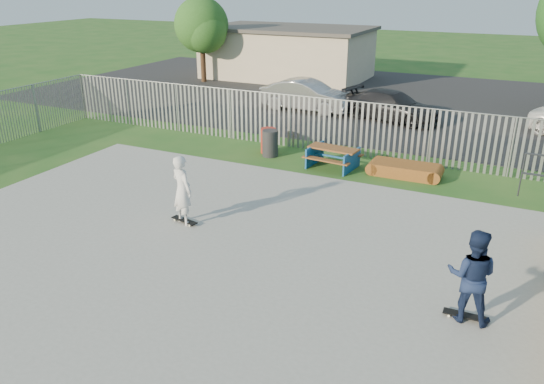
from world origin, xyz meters
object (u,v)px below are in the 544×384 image
at_px(car_silver, 307,95).
at_px(skater_white, 182,190).
at_px(tree_left, 201,25).
at_px(car_dark, 392,106).
at_px(skater_navy, 472,276).
at_px(funbox, 405,170).
at_px(trash_bin_grey, 270,143).
at_px(trash_bin_red, 268,141).
at_px(picnic_table, 333,157).

bearing_deg(car_silver, skater_white, -168.16).
distance_m(car_silver, tree_left, 10.23).
xyz_separation_m(car_dark, skater_navy, (5.04, -14.70, 0.38)).
bearing_deg(tree_left, funbox, -37.39).
bearing_deg(car_silver, trash_bin_grey, -165.22).
xyz_separation_m(trash_bin_red, tree_left, (-10.06, 11.35, 2.95)).
relative_size(picnic_table, car_dark, 0.40).
bearing_deg(skater_navy, trash_bin_red, -45.99).
bearing_deg(trash_bin_red, funbox, -2.96).
xyz_separation_m(trash_bin_red, trash_bin_grey, (0.24, -0.33, 0.02)).
relative_size(picnic_table, skater_navy, 1.00).
bearing_deg(skater_navy, skater_white, -10.84).
bearing_deg(picnic_table, trash_bin_red, 175.38).
distance_m(trash_bin_grey, tree_left, 15.85).
bearing_deg(picnic_table, car_silver, 124.71).
relative_size(funbox, skater_white, 1.11).
bearing_deg(skater_white, trash_bin_grey, -62.41).
relative_size(trash_bin_grey, car_silver, 0.21).
height_order(trash_bin_grey, car_silver, car_silver).
height_order(funbox, skater_navy, skater_navy).
height_order(car_silver, car_dark, car_silver).
distance_m(trash_bin_red, tree_left, 15.45).
xyz_separation_m(picnic_table, car_silver, (-3.99, 7.37, 0.40)).
bearing_deg(picnic_table, trash_bin_grey, -178.16).
xyz_separation_m(skater_navy, skater_white, (-7.12, 1.21, 0.00)).
bearing_deg(trash_bin_grey, car_dark, 69.16).
relative_size(trash_bin_grey, skater_navy, 0.53).
relative_size(tree_left, skater_navy, 2.78).
bearing_deg(car_dark, picnic_table, -167.59).
distance_m(picnic_table, funbox, 2.43).
relative_size(picnic_table, skater_white, 1.00).
bearing_deg(car_dark, skater_navy, -146.95).
height_order(car_silver, skater_navy, skater_navy).
distance_m(funbox, car_silver, 9.58).
bearing_deg(car_silver, trash_bin_red, -166.59).
xyz_separation_m(funbox, tree_left, (-15.20, 11.61, 3.21)).
bearing_deg(car_dark, skater_white, -174.65).
bearing_deg(funbox, car_dark, 106.39).
xyz_separation_m(trash_bin_grey, tree_left, (-10.30, 11.68, 2.93)).
distance_m(picnic_table, trash_bin_grey, 2.49).
bearing_deg(car_silver, funbox, -135.07).
bearing_deg(car_dark, funbox, -148.56).
height_order(picnic_table, car_silver, car_silver).
distance_m(car_silver, skater_white, 13.73).
bearing_deg(skater_navy, funbox, -70.81).
relative_size(picnic_table, funbox, 0.90).
relative_size(tree_left, skater_white, 2.78).
bearing_deg(skater_white, picnic_table, -84.70).
distance_m(tree_left, skater_navy, 26.51).
height_order(funbox, trash_bin_grey, trash_bin_grey).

